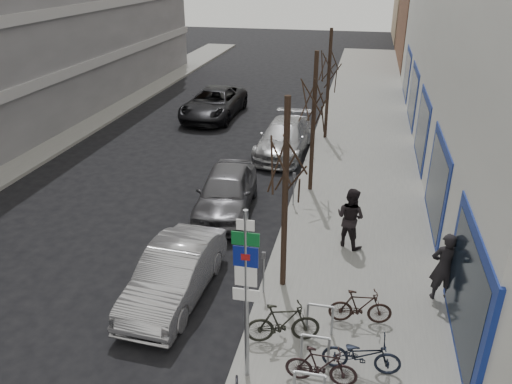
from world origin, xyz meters
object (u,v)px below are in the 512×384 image
at_px(pedestrian_near, 444,267).
at_px(parked_car_back, 284,138).
at_px(meter_front, 264,268).
at_px(meter_mid, 294,186).
at_px(tree_near, 286,151).
at_px(bike_rack, 315,347).
at_px(bike_mid_curb, 362,352).
at_px(pedestrian_far, 350,217).
at_px(tree_mid, 315,90).
at_px(tree_far, 330,58).
at_px(lane_car, 214,103).
at_px(bike_far_inner, 360,307).
at_px(meter_back, 311,138).
at_px(parked_car_mid, 226,191).
at_px(parked_car_front, 174,274).
at_px(bike_mid_inner, 283,323).
at_px(highway_sign_pole, 246,288).
at_px(bike_near_right, 321,366).

bearing_deg(pedestrian_near, parked_car_back, -69.17).
distance_m(meter_front, meter_mid, 5.50).
bearing_deg(tree_near, pedestrian_near, 3.54).
distance_m(bike_rack, meter_mid, 8.07).
relative_size(bike_mid_curb, pedestrian_far, 0.86).
bearing_deg(bike_mid_curb, pedestrian_far, 3.81).
bearing_deg(tree_mid, bike_mid_curb, -76.68).
distance_m(bike_rack, tree_far, 16.31).
bearing_deg(lane_car, bike_mid_curb, -63.03).
bearing_deg(bike_far_inner, meter_mid, 15.78).
xyz_separation_m(bike_mid_curb, lane_car, (-8.93, 18.54, 0.15)).
relative_size(meter_back, bike_mid_curb, 0.74).
bearing_deg(bike_rack, meter_back, 97.02).
bearing_deg(bike_far_inner, parked_car_mid, 35.40).
bearing_deg(bike_rack, parked_car_front, 154.63).
xyz_separation_m(tree_far, parked_car_mid, (-2.80, -8.77, -3.30)).
distance_m(bike_mid_inner, parked_car_mid, 7.25).
bearing_deg(highway_sign_pole, meter_back, 91.02).
bearing_deg(parked_car_mid, highway_sign_pole, -77.15).
bearing_deg(parked_car_front, meter_front, 14.49).
relative_size(bike_far_inner, parked_car_mid, 0.33).
height_order(bike_rack, pedestrian_far, pedestrian_far).
distance_m(highway_sign_pole, meter_back, 14.10).
bearing_deg(lane_car, tree_mid, -52.61).
relative_size(meter_back, bike_mid_inner, 0.71).
height_order(tree_mid, meter_back, tree_mid).
distance_m(meter_front, bike_near_right, 3.44).
bearing_deg(bike_mid_inner, tree_near, -6.53).
relative_size(bike_rack, parked_car_back, 0.43).
relative_size(bike_rack, meter_mid, 1.78).
distance_m(tree_near, tree_far, 13.00).
relative_size(bike_mid_inner, parked_car_front, 0.40).
bearing_deg(tree_near, bike_rack, -67.52).
relative_size(meter_front, bike_far_inner, 0.81).
height_order(meter_mid, parked_car_mid, parked_car_mid).
xyz_separation_m(bike_rack, bike_mid_curb, (1.01, 0.06, 0.02)).
bearing_deg(meter_front, tree_mid, 86.32).
bearing_deg(bike_rack, tree_near, 112.48).
distance_m(parked_car_front, pedestrian_far, 5.71).
bearing_deg(pedestrian_near, pedestrian_far, -50.70).
bearing_deg(bike_mid_inner, pedestrian_near, -72.22).
bearing_deg(tree_near, tree_far, 90.00).
xyz_separation_m(tree_far, parked_car_front, (-2.80, -14.00, -3.37)).
relative_size(tree_far, bike_far_inner, 3.49).
distance_m(meter_back, bike_mid_curb, 13.61).
bearing_deg(bike_mid_inner, highway_sign_pole, 138.85).
xyz_separation_m(tree_far, bike_near_right, (1.39, -16.39, -3.48)).
xyz_separation_m(meter_mid, bike_far_inner, (2.59, -6.21, -0.29)).
height_order(meter_back, parked_car_mid, parked_car_mid).
xyz_separation_m(highway_sign_pole, tree_far, (0.20, 16.51, 1.65)).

